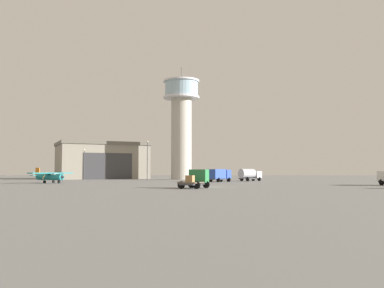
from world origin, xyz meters
TOP-DOWN VIEW (x-y plane):
  - ground_plane at (0.00, 0.00)m, footprint 400.00×400.00m
  - control_tower at (-10.14, 59.66)m, footprint 10.79×10.79m
  - hangar at (-36.69, 68.04)m, footprint 33.24×29.91m
  - airplane_teal at (-32.29, 16.97)m, footprint 8.04×10.11m
  - truck_box_blue at (1.21, 30.57)m, footprint 5.53×6.03m
  - truck_fuel_tanker_silver at (8.57, 38.90)m, footprint 5.98×5.46m
  - truck_flatbed_green at (-1.77, -5.59)m, footprint 4.31×6.02m
  - light_post_west at (-35.30, 46.78)m, footprint 0.44×0.44m
  - light_post_north at (-16.84, 40.18)m, footprint 0.44×0.44m

SIDE VIEW (x-z plane):
  - ground_plane at x=0.00m, z-range 0.00..0.00m
  - truck_flatbed_green at x=-1.77m, z-range -0.04..2.57m
  - airplane_teal at x=-32.29m, z-range -0.10..2.98m
  - truck_box_blue at x=1.21m, z-range 0.21..3.06m
  - truck_fuel_tanker_silver at x=8.57m, z-range 0.15..3.14m
  - light_post_west at x=-35.30m, z-range 0.82..9.28m
  - hangar at x=-36.69m, z-range 0.02..11.55m
  - light_post_north at x=-16.84m, z-range 0.86..10.98m
  - control_tower at x=-10.14m, z-range 0.95..34.60m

